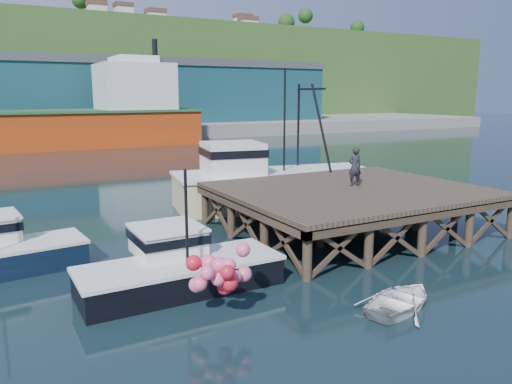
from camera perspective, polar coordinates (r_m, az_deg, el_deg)
ground at (r=22.27m, az=-0.60°, el=-6.14°), size 300.00×300.00×0.00m
wharf at (r=24.63m, az=10.98°, el=-0.00°), size 12.00×10.00×2.62m
far_quay at (r=89.52m, az=-22.23°, el=6.73°), size 160.00×40.00×2.00m
warehouse_mid at (r=84.38m, az=-22.11°, el=10.26°), size 28.00×16.00×9.00m
warehouse_right at (r=92.83m, az=-3.07°, el=11.06°), size 30.00×16.00×9.00m
hillside at (r=119.29m, az=-24.29°, el=12.29°), size 220.00×50.00×22.00m
boat_black at (r=17.64m, az=-8.95°, el=-8.29°), size 6.97×5.89×4.28m
trawler at (r=29.74m, az=1.87°, el=1.56°), size 12.65×6.35×8.10m
dinghy at (r=16.53m, az=16.23°, el=-11.73°), size 3.57×3.02×0.63m
dockworker at (r=25.09m, az=11.22°, el=2.85°), size 0.79×0.61×1.92m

